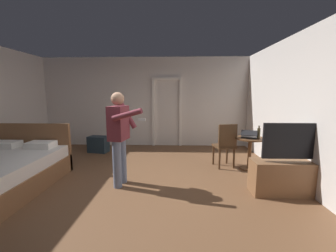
{
  "coord_description": "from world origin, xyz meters",
  "views": [
    {
      "loc": [
        0.94,
        -3.59,
        1.65
      ],
      "look_at": [
        0.81,
        0.34,
        1.05
      ],
      "focal_mm": 23.05,
      "sensor_mm": 36.0,
      "label": 1
    }
  ],
  "objects_px": {
    "tv_flatscreen": "(291,174)",
    "laptop": "(249,136)",
    "side_table": "(250,148)",
    "bottle_on_table": "(259,133)",
    "suitcase_dark": "(98,144)",
    "wooden_chair": "(225,144)",
    "person_blue_shirt": "(119,133)"
  },
  "relations": [
    {
      "from": "laptop",
      "to": "wooden_chair",
      "type": "distance_m",
      "value": 0.52
    },
    {
      "from": "tv_flatscreen",
      "to": "wooden_chair",
      "type": "relative_size",
      "value": 1.28
    },
    {
      "from": "person_blue_shirt",
      "to": "laptop",
      "type": "bearing_deg",
      "value": 18.87
    },
    {
      "from": "tv_flatscreen",
      "to": "suitcase_dark",
      "type": "bearing_deg",
      "value": 149.33
    },
    {
      "from": "laptop",
      "to": "bottle_on_table",
      "type": "distance_m",
      "value": 0.2
    },
    {
      "from": "wooden_chair",
      "to": "tv_flatscreen",
      "type": "bearing_deg",
      "value": -57.69
    },
    {
      "from": "tv_flatscreen",
      "to": "wooden_chair",
      "type": "height_order",
      "value": "tv_flatscreen"
    },
    {
      "from": "suitcase_dark",
      "to": "tv_flatscreen",
      "type": "bearing_deg",
      "value": -20.13
    },
    {
      "from": "wooden_chair",
      "to": "suitcase_dark",
      "type": "xyz_separation_m",
      "value": [
        -3.28,
        1.16,
        -0.32
      ]
    },
    {
      "from": "bottle_on_table",
      "to": "suitcase_dark",
      "type": "relative_size",
      "value": 0.52
    },
    {
      "from": "person_blue_shirt",
      "to": "wooden_chair",
      "type": "bearing_deg",
      "value": 25.51
    },
    {
      "from": "tv_flatscreen",
      "to": "side_table",
      "type": "bearing_deg",
      "value": 103.59
    },
    {
      "from": "tv_flatscreen",
      "to": "suitcase_dark",
      "type": "height_order",
      "value": "tv_flatscreen"
    },
    {
      "from": "tv_flatscreen",
      "to": "laptop",
      "type": "distance_m",
      "value": 1.24
    },
    {
      "from": "bottle_on_table",
      "to": "wooden_chair",
      "type": "relative_size",
      "value": 0.28
    },
    {
      "from": "side_table",
      "to": "suitcase_dark",
      "type": "bearing_deg",
      "value": 161.78
    },
    {
      "from": "person_blue_shirt",
      "to": "suitcase_dark",
      "type": "distance_m",
      "value": 2.57
    },
    {
      "from": "tv_flatscreen",
      "to": "laptop",
      "type": "bearing_deg",
      "value": 106.17
    },
    {
      "from": "side_table",
      "to": "bottle_on_table",
      "type": "distance_m",
      "value": 0.38
    },
    {
      "from": "tv_flatscreen",
      "to": "person_blue_shirt",
      "type": "relative_size",
      "value": 0.76
    },
    {
      "from": "bottle_on_table",
      "to": "wooden_chair",
      "type": "bearing_deg",
      "value": 165.8
    },
    {
      "from": "wooden_chair",
      "to": "suitcase_dark",
      "type": "bearing_deg",
      "value": 160.48
    },
    {
      "from": "person_blue_shirt",
      "to": "suitcase_dark",
      "type": "xyz_separation_m",
      "value": [
        -1.18,
        2.16,
        -0.73
      ]
    },
    {
      "from": "person_blue_shirt",
      "to": "side_table",
      "type": "bearing_deg",
      "value": 19.37
    },
    {
      "from": "bottle_on_table",
      "to": "wooden_chair",
      "type": "distance_m",
      "value": 0.72
    },
    {
      "from": "wooden_chair",
      "to": "suitcase_dark",
      "type": "relative_size",
      "value": 1.86
    },
    {
      "from": "bottle_on_table",
      "to": "side_table",
      "type": "bearing_deg",
      "value": 150.26
    },
    {
      "from": "bottle_on_table",
      "to": "person_blue_shirt",
      "type": "distance_m",
      "value": 2.87
    },
    {
      "from": "tv_flatscreen",
      "to": "suitcase_dark",
      "type": "relative_size",
      "value": 2.38
    },
    {
      "from": "bottle_on_table",
      "to": "suitcase_dark",
      "type": "bearing_deg",
      "value": 161.33
    },
    {
      "from": "wooden_chair",
      "to": "person_blue_shirt",
      "type": "xyz_separation_m",
      "value": [
        -2.09,
        -1.0,
        0.41
      ]
    },
    {
      "from": "laptop",
      "to": "bottle_on_table",
      "type": "height_order",
      "value": "bottle_on_table"
    }
  ]
}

